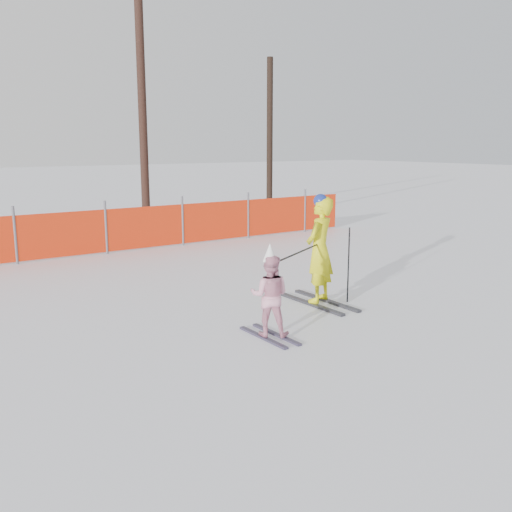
{
  "coord_description": "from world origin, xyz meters",
  "views": [
    {
      "loc": [
        -4.47,
        -5.92,
        2.55
      ],
      "look_at": [
        0.0,
        0.5,
        1.0
      ],
      "focal_mm": 40.0,
      "sensor_mm": 36.0,
      "label": 1
    }
  ],
  "objects": [
    {
      "name": "ground",
      "position": [
        0.0,
        0.0,
        0.0
      ],
      "size": [
        120.0,
        120.0,
        0.0
      ],
      "primitive_type": "plane",
      "color": "white",
      "rests_on": "ground"
    },
    {
      "name": "adult",
      "position": [
        1.46,
        0.82,
        0.88
      ],
      "size": [
        0.73,
        1.52,
        1.78
      ],
      "color": "black",
      "rests_on": "ground"
    },
    {
      "name": "child",
      "position": [
        -0.16,
        -0.05,
        0.58
      ],
      "size": [
        0.67,
        1.02,
        1.28
      ],
      "color": "black",
      "rests_on": "ground"
    },
    {
      "name": "ski_poles",
      "position": [
        1.2,
        0.49,
        0.82
      ],
      "size": [
        1.97,
        0.77,
        1.23
      ],
      "color": "black",
      "rests_on": "ground"
    },
    {
      "name": "safety_fence",
      "position": [
        -1.29,
        6.85,
        0.56
      ],
      "size": [
        17.22,
        0.06,
        1.25
      ],
      "color": "#595960",
      "rests_on": "ground"
    },
    {
      "name": "tree_trunks",
      "position": [
        4.45,
        10.78,
        3.31
      ],
      "size": [
        4.59,
        0.98,
        7.22
      ],
      "color": "black",
      "rests_on": "ground"
    }
  ]
}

